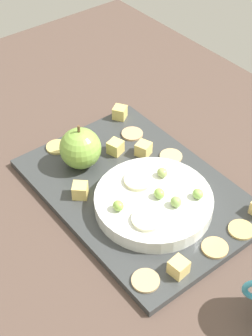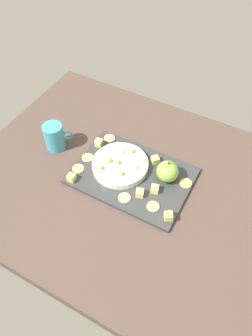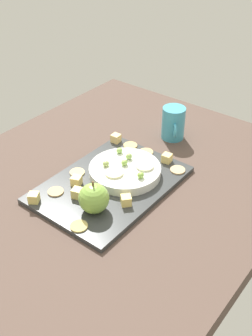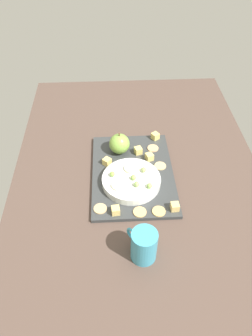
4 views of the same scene
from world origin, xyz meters
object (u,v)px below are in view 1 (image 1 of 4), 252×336
Objects in this scene: cracker_4 at (146,281)px; grape_4 at (176,202)px; apple_whole at (80,148)px; cracker_0 at (215,248)px; cracker_5 at (241,230)px; cheese_cube_0 at (79,189)px; grape_1 at (118,206)px; serving_dish at (153,202)px; apple_slice_0 at (147,219)px; grape_3 at (198,194)px; cracker_3 at (57,147)px; cracker_2 at (171,156)px; apple_slice_1 at (138,180)px; cheese_cube_2 at (115,147)px; platter at (137,190)px; cheese_cube_3 at (143,149)px; grape_2 at (159,193)px; cracker_1 at (132,134)px; cheese_cube_4 at (179,267)px; cheese_cube_1 at (120,112)px; grape_0 at (162,173)px.

cracker_4 is 2.23× the size of grape_4.
apple_whole is 1.80× the size of cracker_0.
cheese_cube_0 is at bearing -145.03° from cracker_5.
grape_1 reaches higher than cracker_5.
apple_slice_0 reaches higher than serving_dish.
cheese_cube_0 is 19.31cm from grape_3.
cracker_3 is (-34.14, -6.01, 0.00)cm from cracker_0.
serving_dish is 12.76cm from cracker_2.
apple_slice_1 is (-16.23, -7.27, 2.53)cm from cracker_5.
grape_3 is (11.67, -5.05, 3.01)cm from cracker_2.
grape_4 is at bearing -6.23° from cheese_cube_2.
apple_whole is 19.83cm from grape_4.
cracker_2 reaches higher than platter.
grape_2 is at bearing -28.99° from cheese_cube_3.
cracker_3 is 28.31cm from grape_3.
grape_3 reaches higher than apple_slice_0.
cheese_cube_3 is 0.60× the size of cracker_1.
grape_1 reaches higher than cheese_cube_2.
cheese_cube_0 and cheese_cube_4 have the same top height.
cheese_cube_4 is 0.60× the size of cracker_0.
cheese_cube_1 is (-12.64, 18.14, 0.00)cm from cheese_cube_0.
cheese_cube_2 is 27.79cm from cheese_cube_4.
cheese_cube_3 is 0.60× the size of cracker_0.
cracker_0 is at bearing 5.80° from grape_2.
cracker_3 is 23.39cm from grape_2.
grape_3 is (5.65, 11.41, -0.04)cm from grape_1.
cheese_cube_3 is 13.43cm from grape_2.
cheese_cube_2 is 0.60× the size of cracker_0.
cracker_1 is (-2.10, 5.55, -1.00)cm from cheese_cube_2.
cheese_cube_1 is at bearing 150.44° from apple_slice_0.
cracker_3 is (-11.07, -11.28, -1.00)cm from cheese_cube_3.
serving_dish is at bearing -9.31° from platter.
grape_0 is at bearing 3.70° from cheese_cube_2.
apple_whole is 4.00× the size of grape_4.
cracker_4 is at bearing -99.09° from cracker_0.
cracker_1 is (-28.46, 14.36, -1.00)cm from cheese_cube_4.
grape_2 reaches higher than cracker_2.
cheese_cube_0 is at bearing -156.35° from cracker_0.
cracker_0 is 10.90cm from apple_slice_0.
grape_1 reaches higher than apple_slice_1.
grape_4 is at bearing 21.80° from serving_dish.
cracker_1 is at bearing 161.21° from cheese_cube_3.
cheese_cube_1 is 29.39cm from apple_slice_0.
grape_1 is (8.40, 1.68, 2.04)cm from cheese_cube_0.
cracker_2 is at bearing 44.15° from cheese_cube_2.
cracker_2 is at bearing 125.98° from apple_slice_0.
cheese_cube_3 is at bearing 173.73° from grape_3.
cheese_cube_1 is at bearing 163.47° from cheese_cube_3.
cheese_cube_4 is at bearing -39.55° from cracker_2.
grape_2 is (15.11, -2.79, 2.03)cm from cheese_cube_2.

